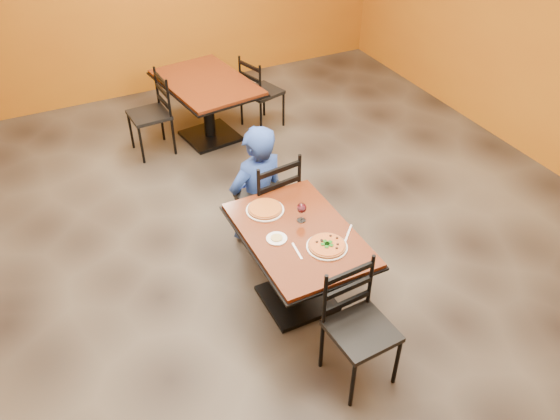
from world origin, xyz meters
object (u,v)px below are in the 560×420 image
chair_main_far (267,199)px  wine_glass (302,211)px  table_main (298,251)px  chair_second_right (262,92)px  pizza_main (327,245)px  table_second (207,96)px  chair_main_near (362,332)px  plate_far (265,210)px  pizza_far (265,209)px  chair_second_left (149,115)px  diner (257,183)px  plate_main (327,247)px  side_plate (277,239)px

chair_main_far → wine_glass: size_ratio=5.59×
table_main → chair_second_right: (1.02, 2.89, -0.10)m
table_main → pizza_main: pizza_main is taller
table_second → chair_main_near: chair_main_near is taller
plate_far → pizza_far: size_ratio=1.11×
chair_second_right → chair_main_near: bearing=149.4°
plate_far → chair_second_left: bearing=96.4°
pizza_far → chair_second_right: bearing=65.8°
diner → plate_far: diner is taller
chair_main_far → plate_main: 1.08m
chair_main_far → chair_second_left: chair_main_far is taller
pizza_main → pizza_far: same height
diner → pizza_far: 0.66m
pizza_main → chair_second_left: bearing=99.2°
diner → chair_second_left: bearing=-85.1°
plate_far → chair_main_near: bearing=-82.2°
chair_second_right → pizza_far: 2.79m
chair_second_right → plate_far: chair_second_right is taller
table_second → plate_main: (-0.20, -3.14, 0.19)m
pizza_main → chair_main_far: bearing=90.1°
table_second → chair_second_left: size_ratio=1.54×
chair_second_left → plate_far: 2.56m
chair_second_right → side_plate: chair_second_right is taller
chair_main_near → plate_far: (-0.17, 1.22, 0.28)m
diner → side_plate: bearing=65.1°
wine_glass → plate_far: bearing=129.8°
chair_main_near → plate_far: 1.26m
diner → plate_far: size_ratio=3.76×
wine_glass → chair_second_left: bearing=99.9°
chair_second_right → diner: size_ratio=0.78×
pizza_far → side_plate: (-0.07, -0.36, -0.02)m
chair_second_left → plate_main: size_ratio=3.04×
chair_main_near → wine_glass: size_ratio=5.24×
chair_main_far → chair_second_left: bearing=-83.5°
table_main → pizza_main: 0.34m
plate_main → pizza_far: bearing=110.1°
plate_far → diner: bearing=71.7°
chair_main_far → diner: 0.18m
chair_second_left → chair_second_right: 1.42m
pizza_main → side_plate: bearing=139.6°
table_second → pizza_main: pizza_main is taller
table_second → pizza_main: 3.15m
chair_main_far → pizza_far: chair_main_far is taller
plate_far → pizza_far: bearing=-116.6°
table_main → plate_main: plate_main is taller
plate_main → pizza_far: (-0.22, 0.61, 0.02)m
chair_second_right → diner: bearing=137.9°
chair_second_right → table_second: bearing=73.9°
chair_main_far → chair_second_left: size_ratio=1.07×
diner → pizza_main: (0.02, -1.21, 0.19)m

